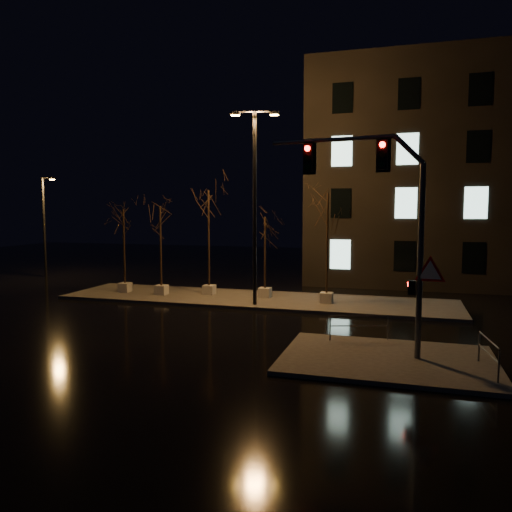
% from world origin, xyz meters
% --- Properties ---
extents(ground, '(90.00, 90.00, 0.00)m').
position_xyz_m(ground, '(0.00, 0.00, 0.00)').
color(ground, black).
rests_on(ground, ground).
extents(median, '(22.00, 5.00, 0.15)m').
position_xyz_m(median, '(0.00, 6.00, 0.07)').
color(median, '#403E3A').
rests_on(median, ground).
extents(sidewalk_corner, '(7.00, 5.00, 0.15)m').
position_xyz_m(sidewalk_corner, '(7.50, -3.50, 0.07)').
color(sidewalk_corner, '#403E3A').
rests_on(sidewalk_corner, ground).
extents(building, '(25.00, 12.00, 15.00)m').
position_xyz_m(building, '(14.00, 18.00, 7.50)').
color(building, black).
rests_on(building, ground).
extents(tree_0, '(1.80, 1.80, 5.11)m').
position_xyz_m(tree_0, '(-8.10, 5.82, 4.03)').
color(tree_0, '#B2B0A6').
rests_on(tree_0, median).
extents(tree_1, '(1.80, 1.80, 5.28)m').
position_xyz_m(tree_1, '(-5.57, 5.61, 4.16)').
color(tree_1, '#B2B0A6').
rests_on(tree_1, median).
extents(tree_2, '(1.80, 1.80, 6.20)m').
position_xyz_m(tree_2, '(-2.91, 6.43, 4.85)').
color(tree_2, '#B2B0A6').
rests_on(tree_2, median).
extents(tree_3, '(1.80, 1.80, 4.67)m').
position_xyz_m(tree_3, '(0.48, 6.41, 3.70)').
color(tree_3, '#B2B0A6').
rests_on(tree_3, median).
extents(tree_4, '(1.80, 1.80, 5.95)m').
position_xyz_m(tree_4, '(4.06, 5.75, 4.67)').
color(tree_4, '#B2B0A6').
rests_on(tree_4, median).
extents(traffic_signal_mast, '(6.04, 0.87, 7.42)m').
position_xyz_m(traffic_signal_mast, '(7.27, -3.15, 5.02)').
color(traffic_signal_mast, '#52555A').
rests_on(traffic_signal_mast, sidewalk_corner).
extents(streetlight_main, '(2.47, 0.84, 9.94)m').
position_xyz_m(streetlight_main, '(0.53, 4.23, 5.88)').
color(streetlight_main, black).
rests_on(streetlight_main, median).
extents(streetlight_far, '(1.45, 0.58, 7.52)m').
position_xyz_m(streetlight_far, '(-17.99, 11.02, 4.13)').
color(streetlight_far, black).
rests_on(streetlight_far, ground).
extents(guard_rail_a, '(2.14, 0.72, 0.97)m').
position_xyz_m(guard_rail_a, '(6.38, -1.50, 0.78)').
color(guard_rail_a, '#52555A').
rests_on(guard_rail_a, sidewalk_corner).
extents(guard_rail_b, '(0.30, 2.11, 1.01)m').
position_xyz_m(guard_rail_b, '(10.50, -4.11, 0.80)').
color(guard_rail_b, '#52555A').
rests_on(guard_rail_b, sidewalk_corner).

